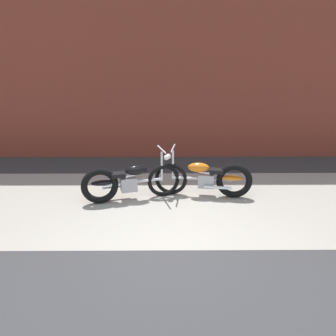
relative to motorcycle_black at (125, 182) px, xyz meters
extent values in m
plane|color=#38383A|center=(0.87, -1.87, -0.40)|extent=(80.00, 80.00, 0.00)
cube|color=#9E998E|center=(0.87, -0.12, -0.40)|extent=(36.00, 3.50, 0.01)
cube|color=brown|center=(0.87, 3.33, 2.70)|extent=(36.00, 0.50, 6.19)
torus|color=black|center=(0.78, 0.22, -0.06)|extent=(0.68, 0.26, 0.68)
torus|color=black|center=(-0.47, -0.14, -0.03)|extent=(0.74, 0.33, 0.73)
cylinder|color=silver|center=(0.15, 0.04, -0.02)|extent=(1.20, 0.39, 0.06)
cube|color=#99999E|center=(0.07, 0.02, -0.06)|extent=(0.37, 0.30, 0.28)
ellipsoid|color=black|center=(0.23, 0.06, 0.22)|extent=(0.48, 0.30, 0.20)
ellipsoid|color=black|center=(-0.43, -0.12, 0.03)|extent=(0.47, 0.29, 0.10)
cube|color=black|center=(-0.12, -0.04, 0.16)|extent=(0.32, 0.27, 0.08)
cylinder|color=silver|center=(0.74, 0.21, 0.25)|extent=(0.05, 0.05, 0.62)
cylinder|color=silver|center=(0.74, 0.21, 0.61)|extent=(0.19, 0.57, 0.03)
sphere|color=white|center=(0.83, 0.24, 0.43)|extent=(0.11, 0.11, 0.11)
cylinder|color=silver|center=(-0.20, 0.10, -0.14)|extent=(0.55, 0.21, 0.06)
torus|color=black|center=(0.93, 0.32, -0.06)|extent=(0.68, 0.18, 0.68)
torus|color=black|center=(2.22, 0.13, -0.03)|extent=(0.74, 0.24, 0.73)
cylinder|color=silver|center=(1.57, 0.22, -0.02)|extent=(1.23, 0.24, 0.06)
cube|color=#99999E|center=(1.65, 0.21, -0.06)|extent=(0.35, 0.26, 0.28)
ellipsoid|color=orange|center=(1.49, 0.23, 0.22)|extent=(0.46, 0.25, 0.20)
ellipsoid|color=orange|center=(2.17, 0.13, 0.03)|extent=(0.46, 0.24, 0.10)
cube|color=black|center=(1.85, 0.18, 0.16)|extent=(0.31, 0.24, 0.08)
cylinder|color=silver|center=(0.97, 0.31, 0.25)|extent=(0.05, 0.05, 0.62)
cylinder|color=silver|center=(0.97, 0.31, 0.61)|extent=(0.12, 0.58, 0.03)
sphere|color=white|center=(0.87, 0.32, 0.43)|extent=(0.11, 0.11, 0.11)
cylinder|color=silver|center=(1.87, 0.03, -0.14)|extent=(0.55, 0.14, 0.06)
camera|label=1|loc=(0.82, -6.27, 2.38)|focal=35.90mm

